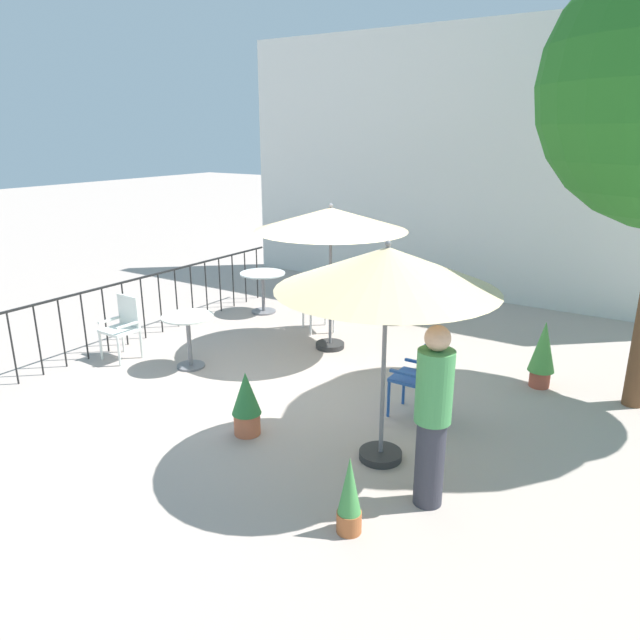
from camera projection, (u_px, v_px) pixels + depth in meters
ground_plane at (301, 380)px, 7.92m from camera, size 60.00×60.00×0.00m
villa_facade at (458, 166)px, 11.43m from camera, size 9.59×0.30×5.11m
terrace_railing at (142, 298)px, 9.32m from camera, size 0.03×6.12×1.01m
patio_umbrella_0 at (387, 271)px, 5.43m from camera, size 2.12×2.12×2.25m
patio_umbrella_1 at (331, 220)px, 8.50m from camera, size 2.25×2.25×2.21m
cafe_table_0 at (263, 285)px, 10.73m from camera, size 0.82×0.82×0.75m
cafe_table_1 at (188, 332)px, 8.21m from camera, size 0.72×0.72×0.76m
patio_chair_0 at (317, 298)px, 9.83m from camera, size 0.65×0.65×0.96m
patio_chair_1 at (420, 372)px, 6.75m from camera, size 0.45×0.44×0.97m
patio_chair_2 at (123, 323)px, 8.57m from camera, size 0.47×0.44×0.92m
potted_plant_0 at (246, 402)px, 6.41m from camera, size 0.33×0.33×0.73m
potted_plant_1 at (408, 302)px, 10.26m from camera, size 0.47×0.47×0.64m
potted_plant_2 at (349, 497)px, 4.83m from camera, size 0.21×0.21×0.70m
potted_plant_3 at (543, 352)px, 7.59m from camera, size 0.34×0.34×0.89m
standing_person at (433, 415)px, 5.05m from camera, size 0.39×0.39×1.69m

